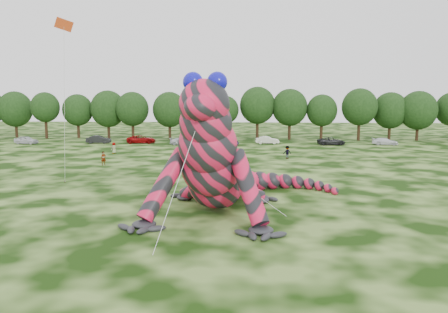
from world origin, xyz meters
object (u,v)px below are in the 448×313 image
tree_11 (290,114)px  tree_10 (257,113)px  tree_9 (226,118)px  tree_15 (418,116)px  tree_2 (16,115)px  tree_8 (199,117)px  car_4 (227,141)px  car_1 (99,140)px  car_2 (141,139)px  spectator_5 (217,166)px  inflatable_gecko (218,142)px  car_6 (331,141)px  tree_14 (390,116)px  spectator_0 (104,158)px  tree_5 (108,114)px  car_7 (385,141)px  tree_6 (133,116)px  flying_kite (64,37)px  tree_12 (322,117)px  spectator_4 (114,148)px  tree_13 (359,115)px  car_3 (182,141)px  tree_4 (78,116)px  car_5 (267,140)px  tree_7 (170,116)px  spectator_2 (287,152)px  tree_3 (46,115)px  car_0 (26,140)px

tree_11 → tree_10: bearing=176.6°
tree_9 → tree_15: tree_15 is taller
tree_2 → tree_8: (38.80, -1.78, -0.35)m
tree_11 → tree_15: tree_11 is taller
tree_8 → car_4: size_ratio=2.07×
tree_9 → car_1: tree_9 is taller
tree_11 → car_1: bearing=-164.3°
car_2 → spectator_5: bearing=-159.5°
inflatable_gecko → tree_9: size_ratio=2.30×
car_6 → tree_9: bearing=56.9°
tree_10 → tree_14: (26.06, 0.14, -0.55)m
tree_9 → spectator_0: bearing=-110.4°
tree_5 → car_7: bearing=-10.1°
car_4 → spectator_0: size_ratio=2.52×
tree_5 → tree_14: 56.59m
tree_6 → car_1: (-4.06, -8.47, -4.03)m
flying_kite → tree_12: flying_kite is taller
tree_15 → spectator_5: tree_15 is taller
spectator_4 → car_6: bearing=148.5°
tree_8 → tree_13: (31.35, 0.14, 0.59)m
car_3 → car_6: 26.36m
tree_8 → tree_12: size_ratio=1.00×
tree_4 → car_5: (38.80, -9.20, -3.83)m
tree_8 → tree_10: (11.61, 1.59, 0.78)m
tree_4 → car_7: bearing=-9.3°
tree_12 → tree_7: bearing=-178.2°
tree_13 → spectator_2: size_ratio=5.70×
tree_8 → tree_13: tree_13 is taller
tree_3 → spectator_4: (21.54, -22.92, -3.89)m
tree_12 → car_0: size_ratio=2.12×
tree_6 → tree_10: (24.95, 1.89, 0.51)m
flying_kite → spectator_5: flying_kite is taller
car_4 → spectator_4: 20.14m
tree_13 → tree_2: bearing=178.7°
tree_13 → car_3: (-33.01, -10.53, -4.42)m
tree_4 → tree_11: bearing=-0.7°
car_4 → spectator_0: (-13.79, -23.38, 0.12)m
spectator_0 → spectator_2: bearing=-17.5°
tree_2 → car_1: tree_2 is taller
tree_15 → car_7: tree_15 is taller
car_4 → tree_2: bearing=71.0°
car_2 → car_3: bearing=-113.6°
tree_3 → spectator_4: size_ratio=5.66×
inflatable_gecko → car_5: 46.72m
tree_6 → car_2: 9.48m
car_5 → car_6: (11.26, -1.13, -0.01)m
inflatable_gecko → car_0: inflatable_gecko is taller
tree_14 → car_0: tree_14 is taller
tree_2 → tree_5: (19.89, -0.33, 0.08)m
flying_kite → tree_2: flying_kite is taller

